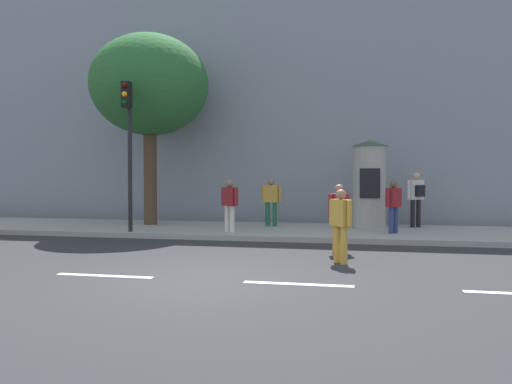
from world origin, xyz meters
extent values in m
plane|color=#2B2B2D|center=(0.00, 0.00, 0.00)|extent=(80.00, 80.00, 0.00)
cube|color=#9E9B93|center=(0.00, 7.00, 0.07)|extent=(36.00, 4.00, 0.15)
cube|color=silver|center=(-1.71, 0.00, 0.00)|extent=(1.80, 0.16, 0.01)
cube|color=silver|center=(1.71, 0.00, 0.00)|extent=(1.80, 0.16, 0.01)
cube|color=gray|center=(0.00, 12.00, 4.40)|extent=(36.00, 5.00, 8.80)
cylinder|color=black|center=(-3.79, 5.35, 1.93)|extent=(0.12, 0.12, 3.56)
cube|color=black|center=(-3.79, 5.17, 4.08)|extent=(0.24, 0.24, 0.75)
sphere|color=#390605|center=(-3.79, 5.04, 4.32)|extent=(0.16, 0.16, 0.16)
sphere|color=#F2A519|center=(-3.79, 5.04, 4.08)|extent=(0.16, 0.16, 0.16)
sphere|color=#07330F|center=(-3.79, 5.04, 3.84)|extent=(0.16, 0.16, 0.16)
cylinder|color=#9E9B93|center=(3.06, 7.75, 1.42)|extent=(1.01, 1.01, 2.54)
cone|color=#334C33|center=(3.06, 7.75, 2.79)|extent=(1.11, 1.11, 0.20)
cube|color=black|center=(3.06, 7.23, 1.55)|extent=(0.60, 0.02, 0.90)
cylinder|color=#4C3826|center=(-4.08, 7.47, 1.64)|extent=(0.43, 0.43, 2.98)
ellipsoid|color=#28602D|center=(-4.08, 7.47, 4.79)|extent=(3.90, 3.90, 3.32)
cylinder|color=#B78C33|center=(2.18, 3.48, 0.40)|extent=(0.14, 0.14, 0.80)
cylinder|color=#B78C33|center=(2.33, 3.66, 0.40)|extent=(0.14, 0.14, 0.80)
cube|color=maroon|center=(2.26, 3.57, 1.08)|extent=(0.48, 0.51, 0.56)
cylinder|color=maroon|center=(2.08, 3.36, 1.08)|extent=(0.09, 0.09, 0.53)
cylinder|color=maroon|center=(2.43, 3.78, 1.08)|extent=(0.09, 0.09, 0.53)
sphere|color=#8C664C|center=(2.26, 3.57, 1.47)|extent=(0.22, 0.22, 0.22)
cube|color=#724C84|center=(2.39, 3.46, 1.05)|extent=(0.30, 0.32, 0.36)
cylinder|color=#B78C33|center=(2.41, 2.02, 0.38)|extent=(0.14, 0.14, 0.76)
cylinder|color=#B78C33|center=(2.26, 2.18, 0.38)|extent=(0.14, 0.14, 0.76)
cube|color=#B78C33|center=(2.34, 2.10, 1.02)|extent=(0.46, 0.49, 0.54)
cylinder|color=#B78C33|center=(2.51, 1.90, 1.02)|extent=(0.09, 0.09, 0.51)
cylinder|color=#B78C33|center=(2.16, 2.30, 1.02)|extent=(0.09, 0.09, 0.51)
sphere|color=#8C664C|center=(2.34, 2.10, 1.40)|extent=(0.20, 0.20, 0.20)
cylinder|color=silver|center=(-0.84, 5.78, 0.53)|extent=(0.14, 0.14, 0.76)
cylinder|color=silver|center=(-1.04, 5.94, 0.53)|extent=(0.14, 0.14, 0.76)
cube|color=maroon|center=(-0.94, 5.86, 1.17)|extent=(0.54, 0.50, 0.54)
cylinder|color=maroon|center=(-0.71, 5.67, 1.17)|extent=(0.09, 0.09, 0.51)
cylinder|color=maroon|center=(-1.17, 6.04, 1.17)|extent=(0.09, 0.09, 0.51)
sphere|color=#8C664C|center=(-0.94, 5.86, 1.54)|extent=(0.20, 0.20, 0.20)
cylinder|color=#1E5938|center=(-0.15, 7.67, 0.54)|extent=(0.14, 0.14, 0.77)
cylinder|color=#1E5938|center=(0.09, 7.66, 0.54)|extent=(0.14, 0.14, 0.77)
cube|color=#B78C33|center=(-0.03, 7.66, 1.20)|extent=(0.49, 0.27, 0.55)
cylinder|color=#B78C33|center=(-0.31, 7.68, 1.20)|extent=(0.09, 0.09, 0.52)
cylinder|color=#B78C33|center=(0.26, 7.64, 1.20)|extent=(0.09, 0.09, 0.52)
sphere|color=#8C664C|center=(-0.03, 7.66, 1.58)|extent=(0.21, 0.21, 0.21)
cylinder|color=navy|center=(3.75, 6.47, 0.52)|extent=(0.14, 0.14, 0.75)
cylinder|color=navy|center=(3.61, 6.28, 0.52)|extent=(0.14, 0.14, 0.75)
cube|color=maroon|center=(3.68, 6.38, 1.16)|extent=(0.46, 0.52, 0.53)
cylinder|color=maroon|center=(3.84, 6.60, 1.16)|extent=(0.09, 0.09, 0.50)
cylinder|color=maroon|center=(3.52, 6.15, 1.16)|extent=(0.09, 0.09, 0.50)
sphere|color=brown|center=(3.68, 6.38, 1.53)|extent=(0.20, 0.20, 0.20)
cylinder|color=black|center=(4.40, 8.16, 0.59)|extent=(0.14, 0.14, 0.88)
cylinder|color=black|center=(4.59, 8.30, 0.59)|extent=(0.14, 0.14, 0.88)
cube|color=silver|center=(4.50, 8.23, 1.34)|extent=(0.52, 0.46, 0.62)
cylinder|color=silver|center=(4.27, 8.07, 1.34)|extent=(0.09, 0.09, 0.59)
cylinder|color=silver|center=(4.72, 8.39, 1.34)|extent=(0.09, 0.09, 0.59)
sphere|color=tan|center=(4.50, 8.23, 1.76)|extent=(0.24, 0.24, 0.24)
cube|color=black|center=(4.60, 8.08, 1.30)|extent=(0.32, 0.29, 0.36)
camera|label=1|loc=(2.61, -7.94, 1.76)|focal=34.59mm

